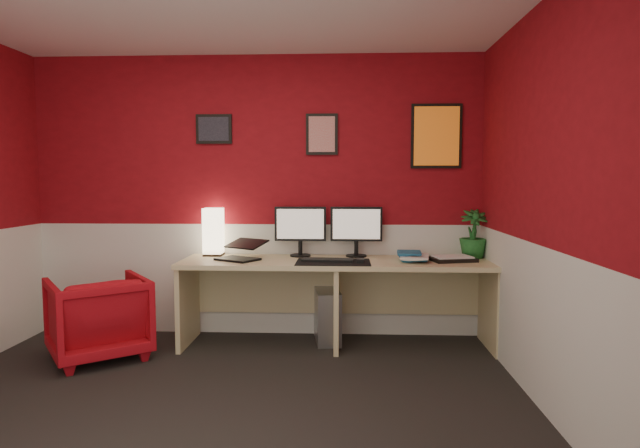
{
  "coord_description": "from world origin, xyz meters",
  "views": [
    {
      "loc": [
        0.8,
        -3.0,
        1.41
      ],
      "look_at": [
        0.6,
        1.21,
        1.05
      ],
      "focal_mm": 29.89,
      "sensor_mm": 36.0,
      "label": 1
    }
  ],
  "objects_px": {
    "laptop": "(237,247)",
    "armchair": "(98,317)",
    "monitor_right": "(356,224)",
    "zen_tray": "(452,259)",
    "monitor_left": "(300,223)",
    "shoji_lamp": "(213,233)",
    "potted_plant": "(473,234)",
    "desk": "(337,303)",
    "pc_tower": "(327,315)"
  },
  "relations": [
    {
      "from": "laptop",
      "to": "armchair",
      "type": "xyz_separation_m",
      "value": [
        -1.04,
        -0.35,
        -0.52
      ]
    },
    {
      "from": "monitor_right",
      "to": "zen_tray",
      "type": "distance_m",
      "value": 0.86
    },
    {
      "from": "laptop",
      "to": "monitor_left",
      "type": "height_order",
      "value": "monitor_left"
    },
    {
      "from": "shoji_lamp",
      "to": "laptop",
      "type": "relative_size",
      "value": 1.21
    },
    {
      "from": "laptop",
      "to": "potted_plant",
      "type": "bearing_deg",
      "value": 37.63
    },
    {
      "from": "desk",
      "to": "monitor_right",
      "type": "xyz_separation_m",
      "value": [
        0.17,
        0.21,
        0.66
      ]
    },
    {
      "from": "desk",
      "to": "laptop",
      "type": "bearing_deg",
      "value": -176.99
    },
    {
      "from": "shoji_lamp",
      "to": "monitor_right",
      "type": "relative_size",
      "value": 0.69
    },
    {
      "from": "monitor_left",
      "to": "monitor_right",
      "type": "distance_m",
      "value": 0.49
    },
    {
      "from": "desk",
      "to": "pc_tower",
      "type": "distance_m",
      "value": 0.21
    },
    {
      "from": "potted_plant",
      "to": "pc_tower",
      "type": "relative_size",
      "value": 0.93
    },
    {
      "from": "zen_tray",
      "to": "pc_tower",
      "type": "relative_size",
      "value": 0.78
    },
    {
      "from": "monitor_right",
      "to": "zen_tray",
      "type": "relative_size",
      "value": 1.66
    },
    {
      "from": "potted_plant",
      "to": "pc_tower",
      "type": "distance_m",
      "value": 1.44
    },
    {
      "from": "monitor_right",
      "to": "desk",
      "type": "bearing_deg",
      "value": -127.95
    },
    {
      "from": "laptop",
      "to": "pc_tower",
      "type": "relative_size",
      "value": 0.73
    },
    {
      "from": "desk",
      "to": "zen_tray",
      "type": "xyz_separation_m",
      "value": [
        0.96,
        0.0,
        0.38
      ]
    },
    {
      "from": "shoji_lamp",
      "to": "potted_plant",
      "type": "height_order",
      "value": "potted_plant"
    },
    {
      "from": "laptop",
      "to": "desk",
      "type": "bearing_deg",
      "value": 34.32
    },
    {
      "from": "laptop",
      "to": "zen_tray",
      "type": "distance_m",
      "value": 1.79
    },
    {
      "from": "shoji_lamp",
      "to": "pc_tower",
      "type": "relative_size",
      "value": 0.89
    },
    {
      "from": "laptop",
      "to": "monitor_left",
      "type": "relative_size",
      "value": 0.57
    },
    {
      "from": "potted_plant",
      "to": "armchair",
      "type": "relative_size",
      "value": 0.59
    },
    {
      "from": "potted_plant",
      "to": "desk",
      "type": "bearing_deg",
      "value": -171.37
    },
    {
      "from": "monitor_right",
      "to": "potted_plant",
      "type": "relative_size",
      "value": 1.39
    },
    {
      "from": "shoji_lamp",
      "to": "potted_plant",
      "type": "relative_size",
      "value": 0.96
    },
    {
      "from": "monitor_left",
      "to": "potted_plant",
      "type": "relative_size",
      "value": 1.39
    },
    {
      "from": "shoji_lamp",
      "to": "monitor_right",
      "type": "height_order",
      "value": "monitor_right"
    },
    {
      "from": "shoji_lamp",
      "to": "pc_tower",
      "type": "bearing_deg",
      "value": -5.38
    },
    {
      "from": "monitor_right",
      "to": "armchair",
      "type": "bearing_deg",
      "value": -163.42
    },
    {
      "from": "shoji_lamp",
      "to": "armchair",
      "type": "xyz_separation_m",
      "value": [
        -0.77,
        -0.62,
        -0.61
      ]
    },
    {
      "from": "shoji_lamp",
      "to": "laptop",
      "type": "height_order",
      "value": "shoji_lamp"
    },
    {
      "from": "desk",
      "to": "monitor_left",
      "type": "relative_size",
      "value": 4.48
    },
    {
      "from": "monitor_left",
      "to": "zen_tray",
      "type": "relative_size",
      "value": 1.66
    },
    {
      "from": "laptop",
      "to": "monitor_left",
      "type": "bearing_deg",
      "value": 57.79
    },
    {
      "from": "laptop",
      "to": "armchair",
      "type": "relative_size",
      "value": 0.46
    },
    {
      "from": "monitor_right",
      "to": "pc_tower",
      "type": "bearing_deg",
      "value": -161.94
    },
    {
      "from": "shoji_lamp",
      "to": "laptop",
      "type": "xyz_separation_m",
      "value": [
        0.27,
        -0.27,
        -0.09
      ]
    },
    {
      "from": "armchair",
      "to": "desk",
      "type": "bearing_deg",
      "value": 154.73
    },
    {
      "from": "laptop",
      "to": "monitor_right",
      "type": "bearing_deg",
      "value": 45.8
    },
    {
      "from": "desk",
      "to": "potted_plant",
      "type": "bearing_deg",
      "value": 8.63
    },
    {
      "from": "shoji_lamp",
      "to": "zen_tray",
      "type": "distance_m",
      "value": 2.07
    },
    {
      "from": "monitor_right",
      "to": "armchair",
      "type": "relative_size",
      "value": 0.82
    },
    {
      "from": "monitor_left",
      "to": "laptop",
      "type": "bearing_deg",
      "value": -153.53
    },
    {
      "from": "desk",
      "to": "laptop",
      "type": "height_order",
      "value": "laptop"
    },
    {
      "from": "shoji_lamp",
      "to": "potted_plant",
      "type": "xyz_separation_m",
      "value": [
        2.26,
        -0.05,
        0.01
      ]
    },
    {
      "from": "monitor_right",
      "to": "pc_tower",
      "type": "relative_size",
      "value": 1.29
    },
    {
      "from": "zen_tray",
      "to": "armchair",
      "type": "xyz_separation_m",
      "value": [
        -2.83,
        -0.39,
        -0.42
      ]
    },
    {
      "from": "monitor_left",
      "to": "potted_plant",
      "type": "xyz_separation_m",
      "value": [
        1.49,
        -0.03,
        -0.08
      ]
    },
    {
      "from": "monitor_left",
      "to": "zen_tray",
      "type": "xyz_separation_m",
      "value": [
        1.28,
        -0.21,
        -0.28
      ]
    }
  ]
}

